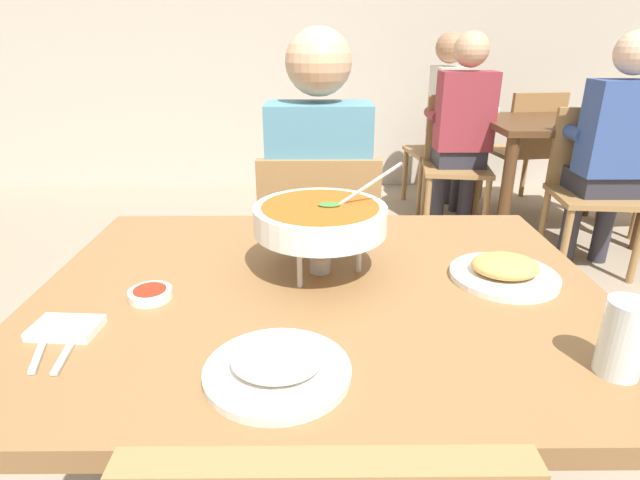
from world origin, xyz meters
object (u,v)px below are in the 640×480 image
object	(u,v)px
appetizer_plate	(504,271)
dining_table_far	(560,142)
curry_bowl	(320,219)
chair_bg_middle	(456,155)
chair_bg_right	(591,179)
sauce_dish	(150,294)
drink_glass	(622,342)
chair_bg_left	(450,142)
chair_bg_window	(526,144)
rice_plate	(277,365)
patron_bg_right	(613,141)
chair_diner_main	(319,255)
diner_main	(319,192)
patron_bg_middle	(463,122)
dining_table_main	(321,329)
patron_bg_left	(450,112)

from	to	relation	value
appetizer_plate	dining_table_far	size ratio (longest dim) A/B	0.24
curry_bowl	chair_bg_middle	bearing A→B (deg)	68.15
chair_bg_right	sauce_dish	bearing A→B (deg)	-135.74
drink_glass	chair_bg_left	distance (m)	3.31
chair_bg_left	chair_bg_window	xyz separation A→B (m)	(0.56, -0.08, 0.00)
rice_plate	chair_bg_middle	size ratio (longest dim) A/B	0.27
chair_bg_middle	patron_bg_right	bearing A→B (deg)	-48.42
patron_bg_right	appetizer_plate	bearing A→B (deg)	-124.82
curry_bowl	sauce_dish	size ratio (longest dim) A/B	3.69
chair_bg_left	chair_bg_right	size ratio (longest dim) A/B	1.00
dining_table_far	chair_bg_middle	world-z (taller)	chair_bg_middle
dining_table_far	chair_bg_left	world-z (taller)	chair_bg_left
drink_glass	chair_bg_right	distance (m)	2.43
chair_diner_main	chair_bg_right	size ratio (longest dim) A/B	1.00
diner_main	appetizer_plate	world-z (taller)	diner_main
rice_plate	patron_bg_middle	size ratio (longest dim) A/B	0.18
chair_bg_left	curry_bowl	bearing A→B (deg)	-109.84
rice_plate	sauce_dish	xyz separation A→B (m)	(-0.28, 0.26, -0.01)
chair_bg_left	chair_bg_middle	bearing A→B (deg)	-98.82
curry_bowl	chair_bg_window	world-z (taller)	curry_bowl
rice_plate	patron_bg_middle	distance (m)	2.92
chair_diner_main	chair_bg_window	size ratio (longest dim) A/B	1.00
appetizer_plate	patron_bg_right	distance (m)	2.09
dining_table_main	sauce_dish	distance (m)	0.38
diner_main	sauce_dish	size ratio (longest dim) A/B	14.56
patron_bg_right	dining_table_far	bearing A→B (deg)	90.25
chair_bg_middle	chair_bg_window	size ratio (longest dim) A/B	1.00
dining_table_main	patron_bg_right	distance (m)	2.38
sauce_dish	drink_glass	world-z (taller)	drink_glass
chair_diner_main	chair_bg_window	world-z (taller)	same
drink_glass	diner_main	bearing A→B (deg)	113.53
patron_bg_middle	chair_bg_middle	bearing A→B (deg)	94.85
sauce_dish	patron_bg_left	distance (m)	3.24
dining_table_far	patron_bg_right	size ratio (longest dim) A/B	0.76
chair_bg_middle	patron_bg_middle	size ratio (longest dim) A/B	0.69
patron_bg_left	patron_bg_middle	size ratio (longest dim) A/B	1.00
curry_bowl	patron_bg_middle	distance (m)	2.54
chair_bg_left	patron_bg_middle	distance (m)	0.58
chair_bg_window	dining_table_far	bearing A→B (deg)	-89.03
appetizer_plate	chair_bg_left	size ratio (longest dim) A/B	0.27
chair_diner_main	diner_main	bearing A→B (deg)	90.00
sauce_dish	chair_bg_window	world-z (taller)	chair_bg_window
rice_plate	chair_bg_left	size ratio (longest dim) A/B	0.27
rice_plate	chair_bg_right	xyz separation A→B (m)	(1.65, 2.15, -0.28)
drink_glass	chair_bg_window	xyz separation A→B (m)	(1.12, 3.17, -0.32)
sauce_dish	patron_bg_right	xyz separation A→B (m)	(1.96, 1.80, -0.03)
rice_plate	sauce_dish	bearing A→B (deg)	137.33
sauce_dish	chair_bg_window	size ratio (longest dim) A/B	0.10
rice_plate	chair_bg_middle	world-z (taller)	chair_bg_middle
appetizer_plate	chair_bg_right	size ratio (longest dim) A/B	0.27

